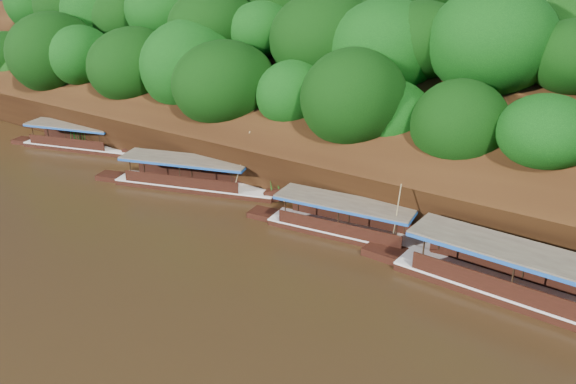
% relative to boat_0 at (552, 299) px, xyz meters
% --- Properties ---
extents(ground, '(160.00, 160.00, 0.00)m').
position_rel_boat_0_xyz_m(ground, '(-11.82, -6.32, -0.59)').
color(ground, black).
rests_on(ground, ground).
extents(riverbank, '(120.00, 30.06, 19.40)m').
position_rel_boat_0_xyz_m(riverbank, '(-11.83, 16.40, 1.30)').
color(riverbank, black).
rests_on(riverbank, ground).
extents(boat_0, '(16.20, 3.35, 6.04)m').
position_rel_boat_0_xyz_m(boat_0, '(0.00, 0.00, 0.00)').
color(boat_0, black).
rests_on(boat_0, ground).
extents(boat_1, '(12.70, 3.39, 4.63)m').
position_rel_boat_0_xyz_m(boat_1, '(-10.62, 1.41, -0.10)').
color(boat_1, black).
rests_on(boat_1, ground).
extents(boat_2, '(14.04, 6.12, 5.00)m').
position_rel_boat_0_xyz_m(boat_2, '(-23.42, 1.74, -0.09)').
color(boat_2, black).
rests_on(boat_2, ground).
extents(boat_3, '(12.15, 5.21, 2.58)m').
position_rel_boat_0_xyz_m(boat_3, '(-37.92, 2.62, -0.10)').
color(boat_3, black).
rests_on(boat_3, ground).
extents(reeds, '(48.63, 2.59, 1.97)m').
position_rel_boat_0_xyz_m(reeds, '(-15.39, 3.16, 0.28)').
color(reeds, '#1B5916').
rests_on(reeds, ground).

